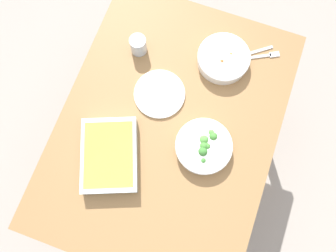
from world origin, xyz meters
name	(u,v)px	position (x,y,z in m)	size (l,w,h in m)	color
ground_plane	(168,153)	(0.00, 0.00, 0.00)	(6.00, 6.00, 0.00)	#9E9389
dining_table	(168,131)	(0.00, 0.00, 0.65)	(1.20, 0.90, 0.74)	olive
stew_bowl	(223,59)	(0.36, -0.13, 0.77)	(0.23, 0.23, 0.06)	white
broccoli_bowl	(204,146)	(-0.04, -0.17, 0.77)	(0.23, 0.23, 0.07)	white
baking_dish	(110,155)	(-0.20, 0.18, 0.77)	(0.36, 0.32, 0.06)	silver
drink_cup	(138,45)	(0.29, 0.24, 0.78)	(0.07, 0.07, 0.08)	#B2BCC6
side_plate	(160,94)	(0.12, 0.08, 0.75)	(0.22, 0.22, 0.01)	silver
spoon_by_stew	(249,54)	(0.43, -0.23, 0.74)	(0.12, 0.15, 0.01)	silver
fork_on_table	(263,56)	(0.44, -0.29, 0.74)	(0.10, 0.16, 0.01)	silver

